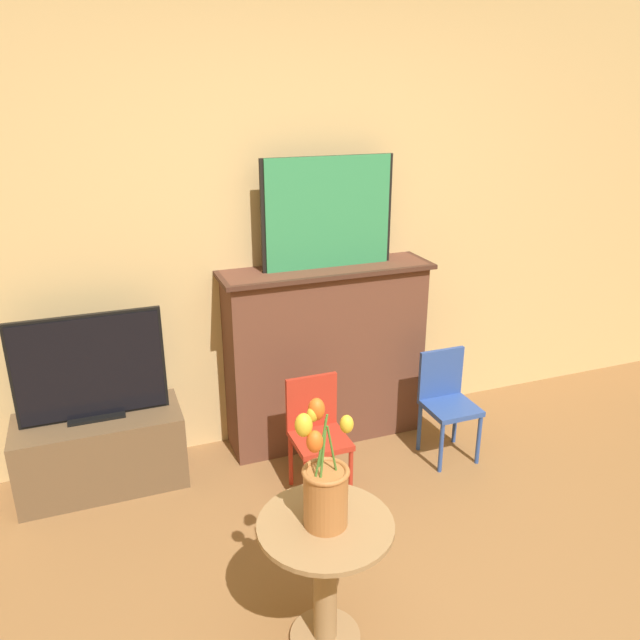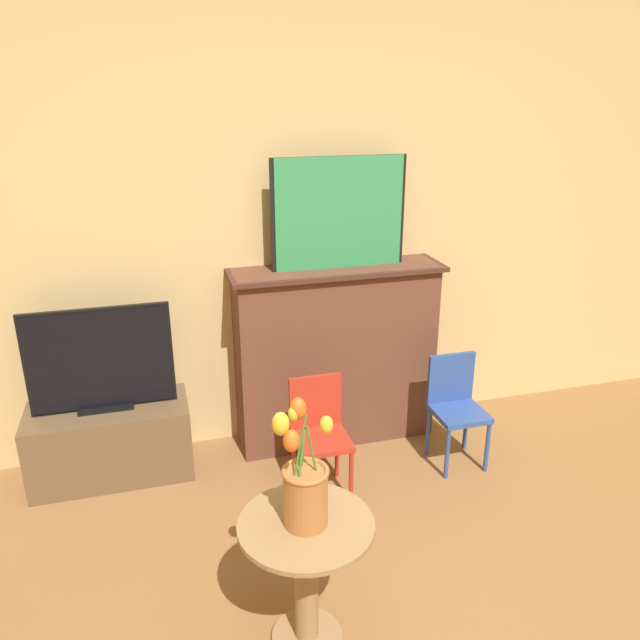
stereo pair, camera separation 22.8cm
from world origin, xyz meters
TOP-DOWN VIEW (x-y plane):
  - wall_back at (0.00, 2.13)m, footprint 8.00×0.06m
  - fireplace_mantel at (0.15, 1.95)m, footprint 1.22×0.34m
  - painting at (0.16, 1.95)m, footprint 0.76×0.03m
  - tv_stand at (-1.16, 1.89)m, footprint 0.85×0.39m
  - tv_monitor at (-1.16, 1.89)m, footprint 0.74×0.12m
  - chair_red at (-0.10, 1.46)m, footprint 0.28×0.28m
  - chair_blue at (0.72, 1.52)m, footprint 0.28×0.28m
  - side_table at (-0.41, 0.52)m, footprint 0.50×0.50m
  - vase_tulips at (-0.41, 0.52)m, footprint 0.22×0.20m

SIDE VIEW (x-z plane):
  - tv_stand at x=-1.16m, z-range 0.00..0.41m
  - side_table at x=-0.41m, z-range 0.08..0.63m
  - chair_red at x=-0.10m, z-range 0.05..0.67m
  - chair_blue at x=0.72m, z-range 0.05..0.67m
  - fireplace_mantel at x=0.15m, z-range 0.01..1.09m
  - tv_monitor at x=-1.16m, z-range 0.40..0.97m
  - vase_tulips at x=-0.41m, z-range 0.47..0.96m
  - wall_back at x=0.00m, z-range 0.00..2.70m
  - painting at x=0.16m, z-range 1.08..1.68m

